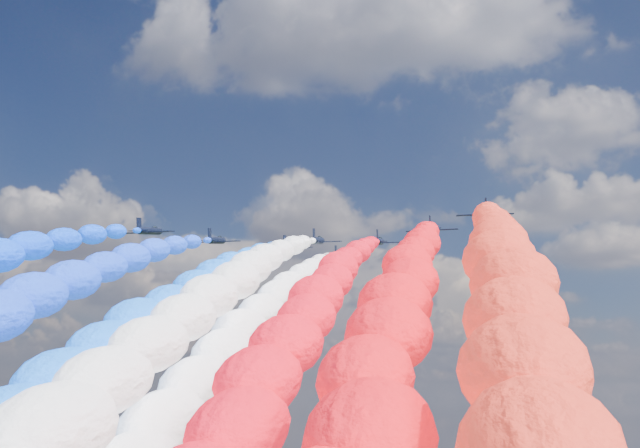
# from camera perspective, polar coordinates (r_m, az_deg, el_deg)

# --- Properties ---
(jet_0) EXTENTS (8.45, 11.49, 4.59)m
(jet_0) POSITION_cam_1_polar(r_m,az_deg,el_deg) (126.92, -12.78, -0.52)
(jet_0) COLOR black
(jet_1) EXTENTS (8.69, 11.66, 4.59)m
(jet_1) POSITION_cam_1_polar(r_m,az_deg,el_deg) (132.38, -7.84, -1.24)
(jet_1) COLOR black
(trail_1) EXTENTS (6.97, 98.49, 41.47)m
(trail_1) POSITION_cam_1_polar(r_m,az_deg,el_deg) (84.25, -19.53, -6.37)
(trail_1) COLOR blue
(jet_2) EXTENTS (8.42, 11.47, 4.59)m
(jet_2) POSITION_cam_1_polar(r_m,az_deg,el_deg) (136.75, -2.31, -1.73)
(jet_2) COLOR black
(trail_2) EXTENTS (6.97, 98.49, 41.47)m
(trail_2) POSITION_cam_1_polar(r_m,az_deg,el_deg) (86.43, -10.38, -7.06)
(trail_2) COLOR #166AFF
(jet_3) EXTENTS (8.66, 11.64, 4.59)m
(jet_3) POSITION_cam_1_polar(r_m,az_deg,el_deg) (131.41, -0.17, -1.27)
(jet_3) COLOR black
(trail_3) EXTENTS (6.97, 98.49, 41.47)m
(trail_3) POSITION_cam_1_polar(r_m,az_deg,el_deg) (80.39, -7.44, -6.72)
(trail_3) COLOR white
(jet_4) EXTENTS (8.56, 11.56, 4.59)m
(jet_4) POSITION_cam_1_polar(r_m,az_deg,el_deg) (145.63, 1.44, -2.44)
(jet_4) COLOR black
(trail_4) EXTENTS (6.97, 98.49, 41.47)m
(trail_4) POSITION_cam_1_polar(r_m,az_deg,el_deg) (94.31, -3.86, -7.73)
(trail_4) COLOR white
(jet_5) EXTENTS (8.73, 11.69, 4.59)m
(jet_5) POSITION_cam_1_polar(r_m,az_deg,el_deg) (132.57, 4.51, -1.33)
(jet_5) COLOR black
(trail_5) EXTENTS (6.97, 98.49, 41.47)m
(trail_5) POSITION_cam_1_polar(r_m,az_deg,el_deg) (80.49, 0.33, -6.84)
(trail_5) COLOR #FB0F23
(jet_6) EXTENTS (8.66, 11.64, 4.59)m
(jet_6) POSITION_cam_1_polar(r_m,az_deg,el_deg) (123.67, 8.50, -0.37)
(jet_6) COLOR black
(trail_6) EXTENTS (6.97, 98.49, 41.47)m
(trail_6) POSITION_cam_1_polar(r_m,az_deg,el_deg) (70.97, 6.78, -5.90)
(trail_6) COLOR red
(jet_7) EXTENTS (8.87, 11.78, 4.59)m
(jet_7) POSITION_cam_1_polar(r_m,az_deg,el_deg) (114.69, 12.31, 0.80)
(jet_7) COLOR black
(trail_7) EXTENTS (6.97, 98.49, 41.47)m
(trail_7) POSITION_cam_1_polar(r_m,az_deg,el_deg) (61.76, 13.61, -4.55)
(trail_7) COLOR red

